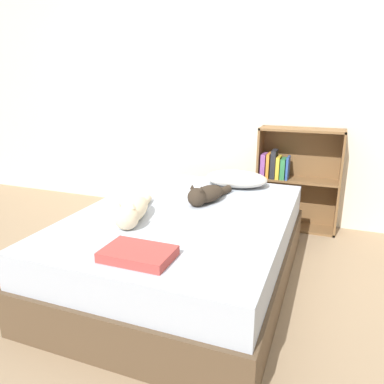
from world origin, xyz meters
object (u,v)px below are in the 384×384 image
Objects in this scene: bed at (185,246)px; cat_dark at (206,195)px; pillow at (236,179)px; bookshelf at (294,176)px; cat_light at (133,211)px.

cat_dark is at bearing 74.44° from bed.
cat_dark is at bearing -100.79° from pillow.
bookshelf is (0.51, 1.04, -0.07)m from cat_dark.
cat_light is at bearing -130.90° from bed.
pillow is 0.86× the size of cat_light.
bookshelf is at bearing 138.59° from cat_light.
pillow is 0.51m from cat_dark.
bed is at bearing 0.31° from cat_dark.
cat_dark reaches higher than pillow.
cat_dark is 0.51× the size of bookshelf.
cat_light is (-0.40, -1.03, 0.00)m from pillow.
cat_light is at bearing -14.59° from cat_dark.
cat_light reaches higher than cat_dark.
bookshelf is at bearing 169.64° from cat_dark.
cat_light reaches higher than pillow.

